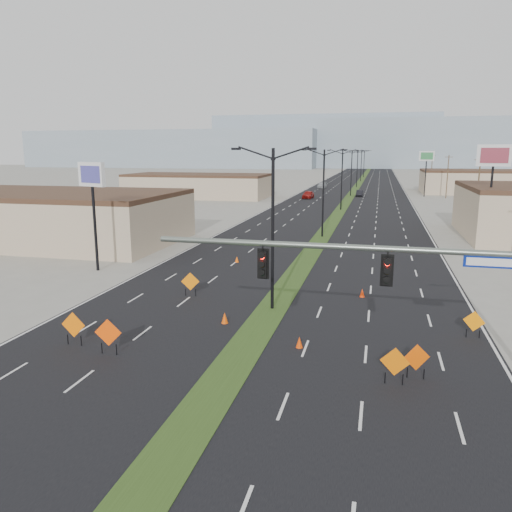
% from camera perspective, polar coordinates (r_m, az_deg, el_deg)
% --- Properties ---
extents(ground, '(600.00, 600.00, 0.00)m').
position_cam_1_polar(ground, '(21.15, -5.22, -15.82)').
color(ground, gray).
rests_on(ground, ground).
extents(road_surface, '(25.00, 400.00, 0.02)m').
position_cam_1_polar(road_surface, '(118.23, 10.86, 6.93)').
color(road_surface, black).
rests_on(road_surface, ground).
extents(median_strip, '(2.00, 400.00, 0.04)m').
position_cam_1_polar(median_strip, '(118.23, 10.86, 6.93)').
color(median_strip, '#2B4217').
rests_on(median_strip, ground).
extents(building_sw_near, '(40.00, 16.00, 5.00)m').
position_cam_1_polar(building_sw_near, '(63.46, -26.90, 3.99)').
color(building_sw_near, tan).
rests_on(building_sw_near, ground).
extents(building_sw_far, '(30.00, 14.00, 4.50)m').
position_cam_1_polar(building_sw_far, '(109.81, -6.63, 7.87)').
color(building_sw_far, tan).
rests_on(building_sw_far, ground).
extents(mesa_west, '(180.00, 50.00, 22.00)m').
position_cam_1_polar(mesa_west, '(323.33, -9.33, 11.96)').
color(mesa_west, '#8497A4').
rests_on(mesa_west, ground).
extents(mesa_center, '(220.00, 50.00, 28.00)m').
position_cam_1_polar(mesa_center, '(319.47, 20.38, 11.93)').
color(mesa_center, '#8497A4').
rests_on(mesa_center, ground).
extents(mesa_backdrop, '(140.00, 50.00, 32.00)m').
position_cam_1_polar(mesa_backdrop, '(339.65, 7.93, 12.84)').
color(mesa_backdrop, '#8497A4').
rests_on(mesa_backdrop, ground).
extents(signal_mast, '(16.30, 0.60, 8.00)m').
position_cam_1_polar(signal_mast, '(20.41, 19.89, -3.08)').
color(signal_mast, slate).
rests_on(signal_mast, ground).
extents(streetlight_0, '(5.15, 0.24, 10.02)m').
position_cam_1_polar(streetlight_0, '(30.62, 1.92, 3.64)').
color(streetlight_0, black).
rests_on(streetlight_0, ground).
extents(streetlight_1, '(5.15, 0.24, 10.02)m').
position_cam_1_polar(streetlight_1, '(58.16, 7.71, 7.46)').
color(streetlight_1, black).
rests_on(streetlight_1, ground).
extents(streetlight_2, '(5.15, 0.24, 10.02)m').
position_cam_1_polar(streetlight_2, '(85.99, 9.78, 8.80)').
color(streetlight_2, black).
rests_on(streetlight_2, ground).
extents(streetlight_3, '(5.15, 0.24, 10.02)m').
position_cam_1_polar(streetlight_3, '(113.91, 10.85, 9.48)').
color(streetlight_3, black).
rests_on(streetlight_3, ground).
extents(streetlight_4, '(5.15, 0.24, 10.02)m').
position_cam_1_polar(streetlight_4, '(141.86, 11.50, 9.89)').
color(streetlight_4, black).
rests_on(streetlight_4, ground).
extents(streetlight_5, '(5.15, 0.24, 10.02)m').
position_cam_1_polar(streetlight_5, '(169.82, 11.93, 10.17)').
color(streetlight_5, black).
rests_on(streetlight_5, ground).
extents(streetlight_6, '(5.15, 0.24, 10.02)m').
position_cam_1_polar(streetlight_6, '(197.80, 12.25, 10.37)').
color(streetlight_6, black).
rests_on(streetlight_6, ground).
extents(utility_pole_1, '(1.60, 0.20, 9.00)m').
position_cam_1_polar(utility_pole_1, '(79.03, 24.04, 7.15)').
color(utility_pole_1, '#4C3823').
rests_on(utility_pole_1, ground).
extents(utility_pole_2, '(1.60, 0.20, 9.00)m').
position_cam_1_polar(utility_pole_2, '(113.60, 21.03, 8.53)').
color(utility_pole_2, '#4C3823').
rests_on(utility_pole_2, ground).
extents(utility_pole_3, '(1.60, 0.20, 9.00)m').
position_cam_1_polar(utility_pole_3, '(148.38, 19.43, 9.25)').
color(utility_pole_3, '#4C3823').
rests_on(utility_pole_3, ground).
extents(car_left, '(2.22, 4.90, 1.63)m').
position_cam_1_polar(car_left, '(106.46, 5.98, 6.99)').
color(car_left, maroon).
rests_on(car_left, ground).
extents(car_mid, '(1.42, 4.05, 1.33)m').
position_cam_1_polar(car_mid, '(113.60, 11.75, 7.04)').
color(car_mid, black).
rests_on(car_mid, ground).
extents(car_far, '(2.17, 5.29, 1.53)m').
position_cam_1_polar(car_far, '(137.17, 7.58, 8.02)').
color(car_far, '#A2A6AB').
rests_on(car_far, ground).
extents(construction_sign_0, '(1.36, 0.19, 1.82)m').
position_cam_1_polar(construction_sign_0, '(25.70, -16.54, -8.50)').
color(construction_sign_0, '#FD4A05').
rests_on(construction_sign_0, ground).
extents(construction_sign_1, '(1.34, 0.05, 1.78)m').
position_cam_1_polar(construction_sign_1, '(27.41, -20.15, -7.51)').
color(construction_sign_1, orange).
rests_on(construction_sign_1, ground).
extents(construction_sign_2, '(1.24, 0.30, 1.67)m').
position_cam_1_polar(construction_sign_2, '(34.60, -7.52, -3.00)').
color(construction_sign_2, orange).
rests_on(construction_sign_2, ground).
extents(construction_sign_3, '(1.25, 0.17, 1.67)m').
position_cam_1_polar(construction_sign_3, '(22.48, 15.58, -11.70)').
color(construction_sign_3, '#DB6104').
rests_on(construction_sign_3, ground).
extents(construction_sign_4, '(1.14, 0.48, 1.60)m').
position_cam_1_polar(construction_sign_4, '(23.30, 17.88, -11.10)').
color(construction_sign_4, '#D94B04').
rests_on(construction_sign_4, ground).
extents(construction_sign_5, '(1.06, 0.45, 1.50)m').
position_cam_1_polar(construction_sign_5, '(29.21, 23.64, -6.96)').
color(construction_sign_5, orange).
rests_on(construction_sign_5, ground).
extents(cone_0, '(0.47, 0.47, 0.67)m').
position_cam_1_polar(cone_0, '(29.20, -3.60, -7.07)').
color(cone_0, '#E24904').
rests_on(cone_0, ground).
extents(cone_1, '(0.48, 0.48, 0.60)m').
position_cam_1_polar(cone_1, '(25.79, 4.97, -9.80)').
color(cone_1, '#E43D04').
rests_on(cone_1, ground).
extents(cone_2, '(0.43, 0.43, 0.59)m').
position_cam_1_polar(cone_2, '(34.98, 12.04, -4.17)').
color(cone_2, '#F73205').
rests_on(cone_2, ground).
extents(cone_3, '(0.42, 0.42, 0.57)m').
position_cam_1_polar(cone_3, '(44.83, -2.20, -0.38)').
color(cone_3, '#FF5905').
rests_on(cone_3, ground).
extents(pole_sign_west, '(2.86, 1.34, 8.95)m').
position_cam_1_polar(pole_sign_west, '(42.96, -18.23, 7.91)').
color(pole_sign_west, black).
rests_on(pole_sign_west, ground).
extents(pole_sign_east_near, '(3.43, 1.00, 10.51)m').
position_cam_1_polar(pole_sign_east_near, '(59.64, 25.51, 9.64)').
color(pole_sign_east_near, black).
rests_on(pole_sign_east_near, ground).
extents(pole_sign_east_far, '(3.20, 1.15, 9.85)m').
position_cam_1_polar(pole_sign_east_far, '(116.27, 18.92, 10.41)').
color(pole_sign_east_far, black).
rests_on(pole_sign_east_far, ground).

